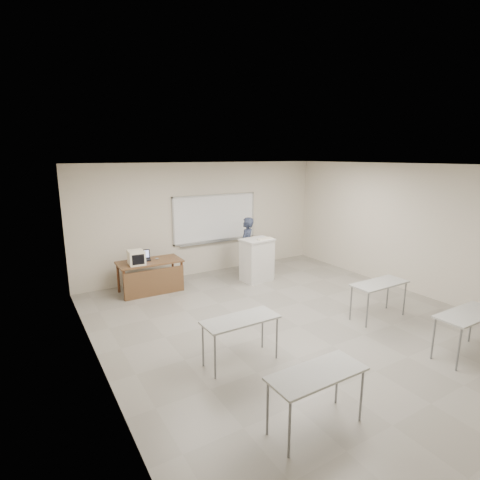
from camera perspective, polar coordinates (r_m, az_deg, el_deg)
floor at (r=7.38m, az=8.94°, el=-12.88°), size 7.00×8.00×0.01m
whiteboard at (r=10.28m, az=-3.80°, el=3.27°), size 2.48×0.10×1.31m
student_desks at (r=6.24m, az=17.30°, el=-11.48°), size 4.40×2.20×0.73m
instructor_desk at (r=9.01m, az=-13.34°, el=-4.51°), size 1.47×0.74×0.75m
podium at (r=9.62m, az=2.58°, el=-3.03°), size 0.78×0.57×1.10m
crt_monitor at (r=8.81m, az=-15.52°, el=-2.60°), size 0.35×0.40×0.33m
laptop at (r=9.16m, az=-14.54°, el=-2.63°), size 0.31×0.29×0.23m
mouse at (r=9.16m, az=-12.54°, el=-2.77°), size 0.10×0.08×0.03m
keyboard at (r=9.47m, az=3.78°, el=0.20°), size 0.44×0.19×0.02m
presenter at (r=10.07m, az=1.01°, el=-0.95°), size 0.68×0.65×1.57m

